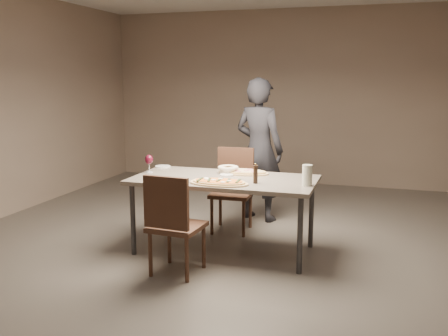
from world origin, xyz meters
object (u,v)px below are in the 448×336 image
(dining_table, at_px, (224,184))
(bread_basket, at_px, (228,169))
(ham_pizza, at_px, (243,172))
(carafe, at_px, (307,175))
(chair_far, at_px, (233,184))
(zucchini_pizza, at_px, (219,182))
(pepper_mill_left, at_px, (255,174))
(diner, at_px, (259,150))
(chair_near, at_px, (172,220))

(dining_table, bearing_deg, bread_basket, 97.20)
(dining_table, distance_m, ham_pizza, 0.31)
(carafe, relative_size, chair_far, 0.21)
(zucchini_pizza, bearing_deg, pepper_mill_left, 34.19)
(zucchini_pizza, xyz_separation_m, ham_pizza, (0.09, 0.56, -0.00))
(diner, bearing_deg, carafe, 137.31)
(bread_basket, relative_size, chair_far, 0.23)
(carafe, distance_m, chair_far, 1.30)
(zucchini_pizza, xyz_separation_m, chair_near, (-0.27, -0.47, -0.25))
(dining_table, relative_size, zucchini_pizza, 3.19)
(zucchini_pizza, distance_m, ham_pizza, 0.57)
(ham_pizza, relative_size, diner, 0.31)
(pepper_mill_left, height_order, chair_far, pepper_mill_left)
(ham_pizza, bearing_deg, zucchini_pizza, -86.57)
(diner, bearing_deg, zucchini_pizza, 106.22)
(dining_table, xyz_separation_m, chair_near, (-0.23, -0.75, -0.18))
(ham_pizza, xyz_separation_m, chair_far, (-0.24, 0.46, -0.24))
(ham_pizza, bearing_deg, chair_far, 129.96)
(zucchini_pizza, height_order, chair_far, chair_far)
(ham_pizza, xyz_separation_m, pepper_mill_left, (0.23, -0.43, 0.07))
(zucchini_pizza, height_order, chair_near, chair_near)
(dining_table, height_order, pepper_mill_left, pepper_mill_left)
(bread_basket, bearing_deg, dining_table, -82.80)
(pepper_mill_left, distance_m, chair_near, 0.90)
(ham_pizza, height_order, chair_far, chair_far)
(carafe, relative_size, diner, 0.11)
(bread_basket, height_order, chair_far, chair_far)
(dining_table, height_order, zucchini_pizza, zucchini_pizza)
(pepper_mill_left, distance_m, diner, 1.40)
(ham_pizza, bearing_deg, pepper_mill_left, -49.42)
(bread_basket, relative_size, diner, 0.12)
(bread_basket, height_order, pepper_mill_left, pepper_mill_left)
(chair_far, bearing_deg, diner, -113.12)
(pepper_mill_left, bearing_deg, bread_basket, 134.62)
(dining_table, height_order, bread_basket, bread_basket)
(chair_near, bearing_deg, chair_far, 89.72)
(pepper_mill_left, height_order, diner, diner)
(ham_pizza, height_order, pepper_mill_left, pepper_mill_left)
(bread_basket, bearing_deg, diner, 84.53)
(pepper_mill_left, bearing_deg, chair_near, -134.44)
(bread_basket, distance_m, chair_far, 0.57)
(chair_near, relative_size, diner, 0.53)
(carafe, bearing_deg, diner, 120.14)
(zucchini_pizza, height_order, carafe, carafe)
(bread_basket, xyz_separation_m, diner, (0.09, 0.98, 0.07))
(zucchini_pizza, relative_size, chair_near, 0.62)
(zucchini_pizza, relative_size, carafe, 2.93)
(zucchini_pizza, bearing_deg, ham_pizza, 92.97)
(zucchini_pizza, distance_m, chair_near, 0.60)
(ham_pizza, relative_size, carafe, 2.74)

